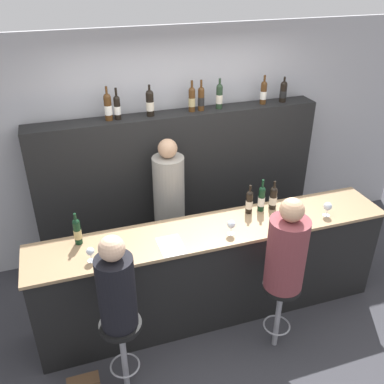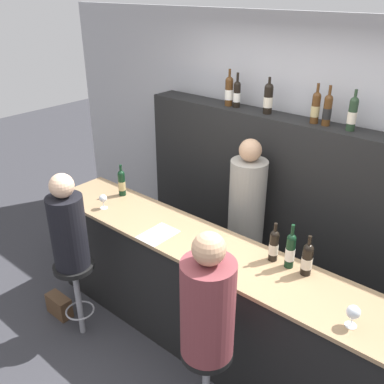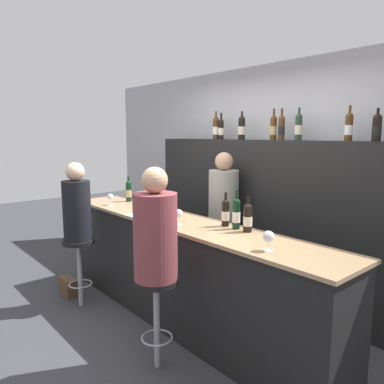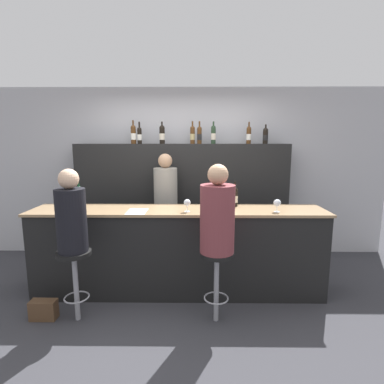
# 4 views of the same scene
# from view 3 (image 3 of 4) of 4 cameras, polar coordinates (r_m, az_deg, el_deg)

# --- Properties ---
(ground_plane) EXTENTS (16.00, 16.00, 0.00)m
(ground_plane) POSITION_cam_3_polar(r_m,az_deg,el_deg) (3.72, -4.89, -20.43)
(ground_plane) COLOR #333338
(wall_back) EXTENTS (6.40, 0.05, 2.60)m
(wall_back) POSITION_cam_3_polar(r_m,az_deg,el_deg) (4.43, 12.22, 1.91)
(wall_back) COLOR #B2B2B7
(wall_back) RESTS_ON ground_plane
(bar_counter) EXTENTS (3.38, 0.57, 1.02)m
(bar_counter) POSITION_cam_3_polar(r_m,az_deg,el_deg) (3.65, -1.53, -12.15)
(bar_counter) COLOR black
(bar_counter) RESTS_ON ground_plane
(back_bar_cabinet) EXTENTS (3.17, 0.28, 1.75)m
(back_bar_cabinet) POSITION_cam_3_polar(r_m,az_deg,el_deg) (4.32, 10.23, -3.89)
(back_bar_cabinet) COLOR black
(back_bar_cabinet) RESTS_ON ground_plane
(wine_bottle_counter_0) EXTENTS (0.07, 0.07, 0.30)m
(wine_bottle_counter_0) POSITION_cam_3_polar(r_m,az_deg,el_deg) (4.53, -9.64, 0.17)
(wine_bottle_counter_0) COLOR black
(wine_bottle_counter_0) RESTS_ON bar_counter
(wine_bottle_counter_1) EXTENTS (0.07, 0.07, 0.30)m
(wine_bottle_counter_1) POSITION_cam_3_polar(r_m,az_deg,el_deg) (3.28, 5.11, -3.10)
(wine_bottle_counter_1) COLOR black
(wine_bottle_counter_1) RESTS_ON bar_counter
(wine_bottle_counter_2) EXTENTS (0.07, 0.07, 0.34)m
(wine_bottle_counter_2) POSITION_cam_3_polar(r_m,az_deg,el_deg) (3.19, 6.77, -3.23)
(wine_bottle_counter_2) COLOR black
(wine_bottle_counter_2) RESTS_ON bar_counter
(wine_bottle_counter_3) EXTENTS (0.07, 0.07, 0.30)m
(wine_bottle_counter_3) POSITION_cam_3_polar(r_m,az_deg,el_deg) (3.11, 8.50, -3.85)
(wine_bottle_counter_3) COLOR black
(wine_bottle_counter_3) RESTS_ON bar_counter
(wine_bottle_backbar_0) EXTENTS (0.08, 0.08, 0.34)m
(wine_bottle_backbar_0) POSITION_cam_3_polar(r_m,az_deg,el_deg) (4.71, 3.66, 9.72)
(wine_bottle_backbar_0) COLOR #4C2D14
(wine_bottle_backbar_0) RESTS_ON back_bar_cabinet
(wine_bottle_backbar_1) EXTENTS (0.07, 0.07, 0.32)m
(wine_bottle_backbar_1) POSITION_cam_3_polar(r_m,az_deg,el_deg) (4.64, 4.45, 9.56)
(wine_bottle_backbar_1) COLOR black
(wine_bottle_backbar_1) RESTS_ON back_bar_cabinet
(wine_bottle_backbar_2) EXTENTS (0.08, 0.08, 0.32)m
(wine_bottle_backbar_2) POSITION_cam_3_polar(r_m,az_deg,el_deg) (4.41, 7.58, 9.70)
(wine_bottle_backbar_2) COLOR black
(wine_bottle_backbar_2) RESTS_ON back_bar_cabinet
(wine_bottle_backbar_3) EXTENTS (0.07, 0.07, 0.33)m
(wine_bottle_backbar_3) POSITION_cam_3_polar(r_m,az_deg,el_deg) (4.12, 12.31, 9.59)
(wine_bottle_backbar_3) COLOR #4C2D14
(wine_bottle_backbar_3) RESTS_ON back_bar_cabinet
(wine_bottle_backbar_4) EXTENTS (0.07, 0.07, 0.33)m
(wine_bottle_backbar_4) POSITION_cam_3_polar(r_m,az_deg,el_deg) (4.06, 13.48, 9.53)
(wine_bottle_backbar_4) COLOR #4C2D14
(wine_bottle_backbar_4) RESTS_ON back_bar_cabinet
(wine_bottle_backbar_5) EXTENTS (0.07, 0.07, 0.32)m
(wine_bottle_backbar_5) POSITION_cam_3_polar(r_m,az_deg,el_deg) (3.95, 15.93, 9.55)
(wine_bottle_backbar_5) COLOR #233823
(wine_bottle_backbar_5) RESTS_ON back_bar_cabinet
(wine_bottle_backbar_6) EXTENTS (0.07, 0.07, 0.32)m
(wine_bottle_backbar_6) POSITION_cam_3_polar(r_m,az_deg,el_deg) (3.68, 22.80, 9.18)
(wine_bottle_backbar_6) COLOR #4C2D14
(wine_bottle_backbar_6) RESTS_ON back_bar_cabinet
(wine_bottle_backbar_7) EXTENTS (0.08, 0.08, 0.28)m
(wine_bottle_backbar_7) POSITION_cam_3_polar(r_m,az_deg,el_deg) (3.58, 26.35, 8.81)
(wine_bottle_backbar_7) COLOR black
(wine_bottle_backbar_7) RESTS_ON back_bar_cabinet
(wine_glass_0) EXTENTS (0.07, 0.07, 0.13)m
(wine_glass_0) POSITION_cam_3_polar(r_m,az_deg,el_deg) (4.34, -12.31, -0.79)
(wine_glass_0) COLOR silver
(wine_glass_0) RESTS_ON bar_counter
(wine_glass_1) EXTENTS (0.08, 0.08, 0.14)m
(wine_glass_1) POSITION_cam_3_polar(r_m,az_deg,el_deg) (3.32, -2.09, -3.36)
(wine_glass_1) COLOR silver
(wine_glass_1) RESTS_ON bar_counter
(wine_glass_2) EXTENTS (0.08, 0.08, 0.14)m
(wine_glass_2) POSITION_cam_3_polar(r_m,az_deg,el_deg) (2.64, 11.58, -6.75)
(wine_glass_2) COLOR silver
(wine_glass_2) RESTS_ON bar_counter
(tasting_menu) EXTENTS (0.21, 0.30, 0.00)m
(tasting_menu) POSITION_cam_3_polar(r_m,az_deg,el_deg) (3.78, -7.47, -3.43)
(tasting_menu) COLOR white
(tasting_menu) RESTS_ON bar_counter
(bar_stool_left) EXTENTS (0.33, 0.33, 0.73)m
(bar_stool_left) POSITION_cam_3_polar(r_m,az_deg,el_deg) (4.16, -16.83, -9.24)
(bar_stool_left) COLOR gray
(bar_stool_left) RESTS_ON ground_plane
(guest_seated_left) EXTENTS (0.28, 0.28, 0.81)m
(guest_seated_left) POSITION_cam_3_polar(r_m,az_deg,el_deg) (4.03, -17.16, -2.05)
(guest_seated_left) COLOR black
(guest_seated_left) RESTS_ON bar_stool_left
(bar_stool_right) EXTENTS (0.33, 0.33, 0.73)m
(bar_stool_right) POSITION_cam_3_polar(r_m,az_deg,el_deg) (3.01, -5.44, -16.03)
(bar_stool_right) COLOR gray
(bar_stool_right) RESTS_ON ground_plane
(guest_seated_right) EXTENTS (0.33, 0.33, 0.86)m
(guest_seated_right) POSITION_cam_3_polar(r_m,az_deg,el_deg) (2.82, -5.60, -6.00)
(guest_seated_right) COLOR brown
(guest_seated_right) RESTS_ON bar_stool_right
(bartender) EXTENTS (0.33, 0.33, 1.62)m
(bartender) POSITION_cam_3_polar(r_m,az_deg,el_deg) (4.23, 4.76, -5.81)
(bartender) COLOR gray
(bartender) RESTS_ON ground_plane
(handbag) EXTENTS (0.26, 0.12, 0.20)m
(handbag) POSITION_cam_3_polar(r_m,az_deg,el_deg) (4.61, -18.38, -13.50)
(handbag) COLOR #513823
(handbag) RESTS_ON ground_plane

